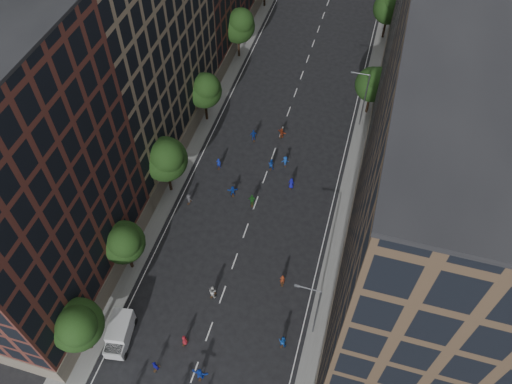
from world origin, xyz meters
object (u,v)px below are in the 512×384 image
(streetlamp_near, at_px, (315,310))
(cargo_van, at_px, (120,333))
(streetlamp_far, at_px, (363,97))
(skater_2, at_px, (283,341))

(streetlamp_near, distance_m, cargo_van, 20.32)
(cargo_van, bearing_deg, streetlamp_near, 9.21)
(streetlamp_near, bearing_deg, cargo_van, -161.78)
(streetlamp_far, height_order, cargo_van, streetlamp_far)
(cargo_van, bearing_deg, skater_2, 4.64)
(streetlamp_far, xyz_separation_m, cargo_van, (-18.96, -39.24, -3.85))
(streetlamp_near, xyz_separation_m, cargo_van, (-18.96, -6.24, -3.85))
(cargo_van, relative_size, skater_2, 2.81)
(streetlamp_near, relative_size, streetlamp_far, 1.00)
(streetlamp_far, relative_size, cargo_van, 1.83)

